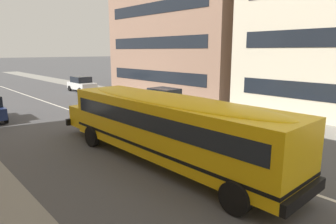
% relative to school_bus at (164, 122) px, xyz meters
% --- Properties ---
extents(ground_plane, '(400.00, 400.00, 0.00)m').
position_rel_school_bus_xyz_m(ground_plane, '(-0.82, 1.66, -1.62)').
color(ground_plane, '#4C4C4F').
extents(sidewalk_far, '(120.00, 3.00, 0.01)m').
position_rel_school_bus_xyz_m(sidewalk_far, '(-0.82, 9.73, -1.62)').
color(sidewalk_far, gray).
rests_on(sidewalk_far, ground_plane).
extents(lane_centreline, '(110.00, 0.16, 0.01)m').
position_rel_school_bus_xyz_m(lane_centreline, '(-0.82, 1.66, -1.62)').
color(lane_centreline, silver).
rests_on(lane_centreline, ground_plane).
extents(school_bus, '(12.23, 2.89, 2.73)m').
position_rel_school_bus_xyz_m(school_bus, '(0.00, 0.00, 0.00)').
color(school_bus, yellow).
rests_on(school_bus, ground_plane).
extents(parked_car_white_near_corner, '(3.92, 1.92, 1.64)m').
position_rel_school_bus_xyz_m(parked_car_white_near_corner, '(-21.72, 7.06, -0.78)').
color(parked_car_white_near_corner, silver).
rests_on(parked_car_white_near_corner, ground_plane).
extents(parked_car_black_end_of_row, '(3.91, 1.90, 1.64)m').
position_rel_school_bus_xyz_m(parked_car_black_end_of_row, '(-7.86, 6.97, -0.78)').
color(parked_car_black_end_of_row, black).
rests_on(parked_car_black_end_of_row, ground_plane).
extents(apartment_block_far_left, '(16.27, 10.33, 16.50)m').
position_rel_school_bus_xyz_m(apartment_block_far_left, '(-14.32, 16.37, 6.63)').
color(apartment_block_far_left, '#93705B').
rests_on(apartment_block_far_left, ground_plane).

